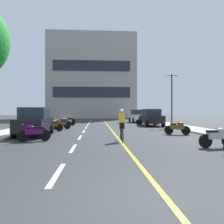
% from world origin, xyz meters
% --- Properties ---
extents(ground_plane, '(140.00, 140.00, 0.00)m').
position_xyz_m(ground_plane, '(0.00, 21.00, 0.00)').
color(ground_plane, '#2D3033').
extents(curb_left, '(2.40, 72.00, 0.12)m').
position_xyz_m(curb_left, '(-7.20, 24.00, 0.06)').
color(curb_left, '#B7B2A8').
rests_on(curb_left, ground).
extents(curb_right, '(2.40, 72.00, 0.12)m').
position_xyz_m(curb_right, '(7.20, 24.00, 0.06)').
color(curb_right, '#B7B2A8').
rests_on(curb_right, ground).
extents(lane_dash_0, '(0.14, 2.20, 0.01)m').
position_xyz_m(lane_dash_0, '(-2.00, 2.00, 0.00)').
color(lane_dash_0, silver).
rests_on(lane_dash_0, ground).
extents(lane_dash_1, '(0.14, 2.20, 0.01)m').
position_xyz_m(lane_dash_1, '(-2.00, 6.00, 0.00)').
color(lane_dash_1, silver).
rests_on(lane_dash_1, ground).
extents(lane_dash_2, '(0.14, 2.20, 0.01)m').
position_xyz_m(lane_dash_2, '(-2.00, 10.00, 0.00)').
color(lane_dash_2, silver).
rests_on(lane_dash_2, ground).
extents(lane_dash_3, '(0.14, 2.20, 0.01)m').
position_xyz_m(lane_dash_3, '(-2.00, 14.00, 0.00)').
color(lane_dash_3, silver).
rests_on(lane_dash_3, ground).
extents(lane_dash_4, '(0.14, 2.20, 0.01)m').
position_xyz_m(lane_dash_4, '(-2.00, 18.00, 0.00)').
color(lane_dash_4, silver).
rests_on(lane_dash_4, ground).
extents(lane_dash_5, '(0.14, 2.20, 0.01)m').
position_xyz_m(lane_dash_5, '(-2.00, 22.00, 0.00)').
color(lane_dash_5, silver).
rests_on(lane_dash_5, ground).
extents(lane_dash_6, '(0.14, 2.20, 0.01)m').
position_xyz_m(lane_dash_6, '(-2.00, 26.00, 0.00)').
color(lane_dash_6, silver).
rests_on(lane_dash_6, ground).
extents(lane_dash_7, '(0.14, 2.20, 0.01)m').
position_xyz_m(lane_dash_7, '(-2.00, 30.00, 0.00)').
color(lane_dash_7, silver).
rests_on(lane_dash_7, ground).
extents(lane_dash_8, '(0.14, 2.20, 0.01)m').
position_xyz_m(lane_dash_8, '(-2.00, 34.00, 0.00)').
color(lane_dash_8, silver).
rests_on(lane_dash_8, ground).
extents(lane_dash_9, '(0.14, 2.20, 0.01)m').
position_xyz_m(lane_dash_9, '(-2.00, 38.00, 0.00)').
color(lane_dash_9, silver).
rests_on(lane_dash_9, ground).
extents(lane_dash_10, '(0.14, 2.20, 0.01)m').
position_xyz_m(lane_dash_10, '(-2.00, 42.00, 0.00)').
color(lane_dash_10, silver).
rests_on(lane_dash_10, ground).
extents(lane_dash_11, '(0.14, 2.20, 0.01)m').
position_xyz_m(lane_dash_11, '(-2.00, 46.00, 0.00)').
color(lane_dash_11, silver).
rests_on(lane_dash_11, ground).
extents(centre_line_yellow, '(0.12, 66.00, 0.01)m').
position_xyz_m(centre_line_yellow, '(0.25, 24.00, 0.00)').
color(centre_line_yellow, gold).
rests_on(centre_line_yellow, ground).
extents(office_building, '(19.65, 9.34, 18.92)m').
position_xyz_m(office_building, '(-2.00, 49.61, 9.46)').
color(office_building, '#9E998E').
rests_on(office_building, ground).
extents(street_lamp_mid, '(1.46, 0.36, 5.48)m').
position_xyz_m(street_lamp_mid, '(7.01, 19.92, 4.09)').
color(street_lamp_mid, black).
rests_on(street_lamp_mid, curb_right).
extents(parked_car_near, '(2.03, 4.25, 1.82)m').
position_xyz_m(parked_car_near, '(-4.99, 11.17, 0.92)').
color(parked_car_near, black).
rests_on(parked_car_near, ground).
extents(parked_car_mid, '(2.08, 4.28, 1.82)m').
position_xyz_m(parked_car_mid, '(4.93, 20.48, 0.92)').
color(parked_car_mid, black).
rests_on(parked_car_mid, ground).
extents(parked_car_far, '(2.04, 4.26, 1.82)m').
position_xyz_m(parked_car_far, '(4.83, 28.26, 0.92)').
color(parked_car_far, black).
rests_on(parked_car_far, ground).
extents(motorcycle_2, '(1.70, 0.60, 0.92)m').
position_xyz_m(motorcycle_2, '(4.23, 5.73, 0.47)').
color(motorcycle_2, black).
rests_on(motorcycle_2, ground).
extents(motorcycle_3, '(1.66, 0.75, 0.92)m').
position_xyz_m(motorcycle_3, '(-4.28, 8.35, 0.47)').
color(motorcycle_3, black).
rests_on(motorcycle_3, ground).
extents(motorcycle_4, '(1.64, 0.79, 0.92)m').
position_xyz_m(motorcycle_4, '(4.44, 11.17, 0.47)').
color(motorcycle_4, black).
rests_on(motorcycle_4, ground).
extents(motorcycle_5, '(1.70, 0.60, 0.92)m').
position_xyz_m(motorcycle_5, '(-4.49, 14.39, 0.47)').
color(motorcycle_5, black).
rests_on(motorcycle_5, ground).
extents(motorcycle_6, '(1.70, 0.60, 0.92)m').
position_xyz_m(motorcycle_6, '(-4.14, 16.44, 0.47)').
color(motorcycle_6, black).
rests_on(motorcycle_6, ground).
extents(motorcycle_7, '(1.68, 0.65, 0.92)m').
position_xyz_m(motorcycle_7, '(-4.44, 19.61, 0.47)').
color(motorcycle_7, black).
rests_on(motorcycle_7, ground).
extents(motorcycle_8, '(1.64, 0.78, 0.92)m').
position_xyz_m(motorcycle_8, '(-4.19, 21.29, 0.47)').
color(motorcycle_8, black).
rests_on(motorcycle_8, ground).
extents(motorcycle_9, '(1.64, 0.79, 0.92)m').
position_xyz_m(motorcycle_9, '(4.46, 23.05, 0.47)').
color(motorcycle_9, black).
rests_on(motorcycle_9, ground).
extents(motorcycle_10, '(1.69, 0.60, 0.92)m').
position_xyz_m(motorcycle_10, '(-4.49, 25.24, 0.47)').
color(motorcycle_10, black).
rests_on(motorcycle_10, ground).
extents(cyclist_rider, '(0.42, 1.77, 1.71)m').
position_xyz_m(cyclist_rider, '(0.34, 8.27, 0.89)').
color(cyclist_rider, black).
rests_on(cyclist_rider, ground).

